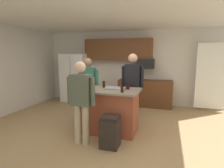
# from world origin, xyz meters

# --- Properties ---
(floor) EXTENTS (7.04, 7.04, 0.00)m
(floor) POSITION_xyz_m (0.00, 0.00, 0.00)
(floor) COLOR tan
(floor) RESTS_ON ground
(ceiling) EXTENTS (7.04, 7.04, 0.00)m
(ceiling) POSITION_xyz_m (0.00, 0.00, 2.60)
(ceiling) COLOR white
(back_wall) EXTENTS (6.40, 0.10, 2.60)m
(back_wall) POSITION_xyz_m (0.00, 2.80, 1.30)
(back_wall) COLOR silver
(back_wall) RESTS_ON ground
(french_door_window_panel) EXTENTS (0.90, 0.06, 2.00)m
(french_door_window_panel) POSITION_xyz_m (2.60, 2.40, 1.10)
(french_door_window_panel) COLOR white
(french_door_window_panel) RESTS_ON ground
(cabinet_run_upper) EXTENTS (2.40, 0.38, 0.75)m
(cabinet_run_upper) POSITION_xyz_m (-0.40, 2.60, 1.93)
(cabinet_run_upper) COLOR brown
(cabinet_run_lower) EXTENTS (1.80, 0.63, 0.90)m
(cabinet_run_lower) POSITION_xyz_m (0.60, 2.48, 0.45)
(cabinet_run_lower) COLOR brown
(cabinet_run_lower) RESTS_ON ground
(refrigerator) EXTENTS (0.95, 0.76, 1.78)m
(refrigerator) POSITION_xyz_m (-2.00, 2.38, 0.89)
(refrigerator) COLOR white
(refrigerator) RESTS_ON ground
(microwave_over_range) EXTENTS (0.56, 0.40, 0.32)m
(microwave_over_range) POSITION_xyz_m (0.60, 2.50, 1.45)
(microwave_over_range) COLOR black
(kitchen_island) EXTENTS (1.42, 0.90, 0.97)m
(kitchen_island) POSITION_xyz_m (0.05, 0.06, 0.49)
(kitchen_island) COLOR #9E4C33
(kitchen_island) RESTS_ON ground
(person_host_foreground) EXTENTS (0.57, 0.22, 1.66)m
(person_host_foreground) POSITION_xyz_m (-0.69, 0.63, 0.96)
(person_host_foreground) COLOR #232D4C
(person_host_foreground) RESTS_ON ground
(person_guest_left) EXTENTS (0.57, 0.22, 1.62)m
(person_guest_left) POSITION_xyz_m (-0.24, -0.71, 0.93)
(person_guest_left) COLOR tan
(person_guest_left) RESTS_ON ground
(person_guest_right) EXTENTS (0.57, 0.23, 1.77)m
(person_guest_right) POSITION_xyz_m (0.47, 0.80, 1.03)
(person_guest_right) COLOR tan
(person_guest_right) RESTS_ON ground
(glass_stout_tall) EXTENTS (0.07, 0.07, 0.15)m
(glass_stout_tall) POSITION_xyz_m (-0.28, -0.08, 1.05)
(glass_stout_tall) COLOR black
(glass_stout_tall) RESTS_ON kitchen_island
(glass_pilsner) EXTENTS (0.06, 0.06, 0.14)m
(glass_pilsner) POSITION_xyz_m (0.44, -0.18, 1.04)
(glass_pilsner) COLOR black
(glass_pilsner) RESTS_ON kitchen_island
(glass_dark_ale) EXTENTS (0.07, 0.07, 0.13)m
(glass_dark_ale) POSITION_xyz_m (0.48, 0.20, 1.04)
(glass_dark_ale) COLOR black
(glass_dark_ale) RESTS_ON kitchen_island
(tumbler_amber) EXTENTS (0.07, 0.07, 0.16)m
(tumbler_amber) POSITION_xyz_m (-0.12, 0.25, 1.05)
(tumbler_amber) COLOR black
(tumbler_amber) RESTS_ON kitchen_island
(serving_tray) EXTENTS (0.44, 0.30, 0.04)m
(serving_tray) POSITION_xyz_m (0.20, 0.10, 0.99)
(serving_tray) COLOR #B7B7BC
(serving_tray) RESTS_ON kitchen_island
(trash_bin) EXTENTS (0.34, 0.34, 0.61)m
(trash_bin) POSITION_xyz_m (0.33, -0.67, 0.30)
(trash_bin) COLOR black
(trash_bin) RESTS_ON ground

